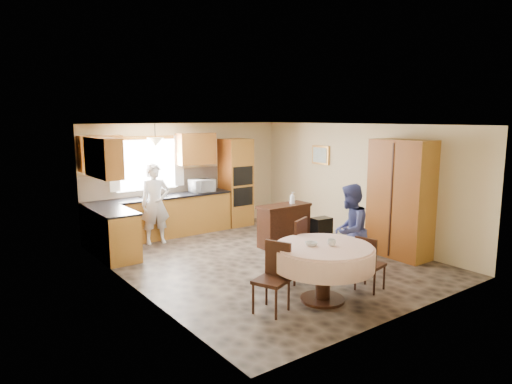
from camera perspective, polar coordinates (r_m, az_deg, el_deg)
The scene contains 36 objects.
floor at distance 8.59m, azimuth 1.20°, elevation -8.51°, with size 5.00×6.00×0.01m, color brown.
ceiling at distance 8.18m, azimuth 1.26°, elevation 8.41°, with size 5.00×6.00×0.01m, color white.
wall_back at distance 10.80m, azimuth -8.54°, elevation 1.88°, with size 5.00×0.02×2.50m, color #CDB684.
wall_front at distance 6.24m, azimuth 18.36°, elevation -3.93°, with size 5.00×0.02×2.50m, color #CDB684.
wall_left at distance 7.07m, azimuth -15.04°, elevation -2.25°, with size 0.02×6.00×2.50m, color #CDB684.
wall_right at distance 10.00m, azimuth 12.66°, elevation 1.16°, with size 0.02×6.00×2.50m, color #CDB684.
window at distance 10.31m, azimuth -13.46°, elevation 3.34°, with size 1.40×0.03×1.10m, color white.
curtain_left at distance 9.99m, azimuth -17.31°, elevation 3.28°, with size 0.22×0.02×1.15m, color white.
curtain_right at distance 10.58m, azimuth -9.61°, elevation 3.88°, with size 0.22×0.02×1.15m, color white.
base_cab_back at distance 10.30m, azimuth -11.83°, elevation -3.15°, with size 3.30×0.60×0.88m, color gold.
counter_back at distance 10.21m, azimuth -11.92°, elevation -0.63°, with size 3.30×0.64×0.04m, color black.
base_cab_left at distance 9.00m, azimuth -17.27°, elevation -5.19°, with size 0.60×1.20×0.88m, color gold.
counter_left at distance 8.90m, azimuth -17.41°, elevation -2.32°, with size 0.64×1.20×0.04m, color black.
backsplash at distance 10.43m, azimuth -12.63°, elevation 1.11°, with size 3.30×0.02×0.55m, color tan.
wall_cab_left at distance 9.79m, azimuth -18.86°, elevation 4.61°, with size 0.85×0.33×0.72m, color #C67131.
wall_cab_right at distance 10.66m, azimuth -7.50°, elevation 5.37°, with size 0.90×0.33×0.72m, color #C67131.
wall_cab_side at distance 8.72m, azimuth -18.57°, elevation 4.10°, with size 0.33×1.20×0.72m, color #C67131.
oven_tower at distance 11.14m, azimuth -2.54°, elevation 1.21°, with size 0.66×0.62×2.12m, color gold.
oven_upper at distance 10.86m, azimuth -1.62°, elevation 2.02°, with size 0.56×0.01×0.45m, color black.
oven_lower at distance 10.93m, azimuth -1.61°, elevation -0.58°, with size 0.56×0.01×0.45m, color black.
pendant at distance 9.83m, azimuth -12.47°, elevation 6.13°, with size 0.36×0.36×0.18m, color beige.
sideboard at distance 9.44m, azimuth 3.51°, elevation -4.32°, with size 1.13×0.47×0.81m, color #381A0F.
space_heater at distance 9.71m, azimuth 8.15°, elevation -4.80°, with size 0.40×0.28×0.55m, color black.
cupboard at distance 9.01m, azimuth 17.65°, elevation -0.81°, with size 0.58×1.17×2.23m, color gold.
dining_table at distance 6.66m, azimuth 8.42°, elevation -8.11°, with size 1.45×1.45×0.83m.
chair_left at distance 6.32m, azimuth 2.27°, elevation -10.13°, with size 0.54×0.54×0.95m.
chair_back at distance 7.40m, azimuth 4.74°, elevation -6.82°, with size 0.60×0.60×1.04m.
chair_right at distance 7.20m, azimuth 13.85°, elevation -8.39°, with size 0.44×0.44×0.86m.
framed_picture at distance 10.68m, azimuth 8.08°, elevation 4.60°, with size 0.06×0.53×0.43m.
microwave at distance 10.60m, azimuth -6.77°, elevation 0.79°, with size 0.54×0.36×0.30m, color silver.
person_sink at distance 9.75m, azimuth -12.47°, elevation -1.47°, with size 0.62×0.40×1.68m, color silver.
person_dining at distance 7.75m, azimuth 11.63°, elevation -4.71°, with size 0.76×0.59×1.55m, color #39407C.
bowl_sideboard at distance 9.15m, azimuth 1.99°, elevation -1.98°, with size 0.21×0.21×0.05m, color #B2B2B2.
bottle_sideboard at distance 9.47m, azimuth 4.55°, elevation -0.87°, with size 0.11×0.11×0.30m, color silver.
cup_table at distance 6.59m, azimuth 9.44°, elevation -6.25°, with size 0.12×0.12×0.10m, color #B2B2B2.
bowl_table at distance 6.54m, azimuth 6.92°, elevation -6.47°, with size 0.18×0.18×0.06m, color #B2B2B2.
Camera 1 is at (-5.00, -6.47, 2.63)m, focal length 32.00 mm.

